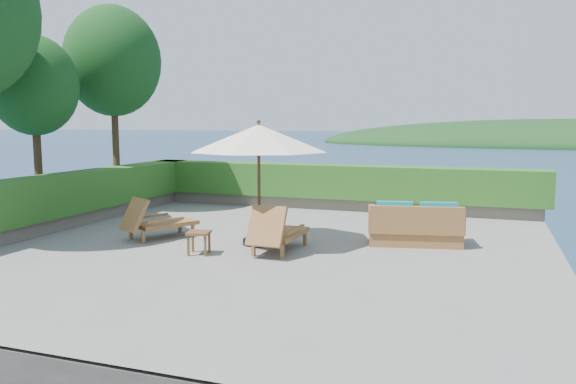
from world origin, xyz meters
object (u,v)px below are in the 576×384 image
(lounge_left, at_px, (156,221))
(lounge_right, at_px, (277,232))
(patio_umbrella, at_px, (259,139))
(side_table, at_px, (199,235))
(wicker_loveseat, at_px, (415,227))

(lounge_left, xyz_separation_m, lounge_right, (3.08, -0.34, 0.02))
(patio_umbrella, relative_size, side_table, 5.77)
(lounge_right, xyz_separation_m, wicker_loveseat, (2.56, 1.69, -0.05))
(lounge_left, height_order, side_table, lounge_left)
(lounge_left, height_order, wicker_loveseat, wicker_loveseat)
(lounge_right, xyz_separation_m, side_table, (-1.43, -0.69, -0.04))
(patio_umbrella, distance_m, lounge_left, 3.09)
(lounge_right, distance_m, side_table, 1.59)
(wicker_loveseat, bearing_deg, lounge_left, -177.93)
(lounge_right, relative_size, side_table, 3.36)
(lounge_left, xyz_separation_m, wicker_loveseat, (5.65, 1.35, -0.03))
(side_table, bearing_deg, lounge_left, 148.00)
(patio_umbrella, xyz_separation_m, lounge_left, (-2.45, -0.24, -1.88))
(lounge_left, relative_size, side_table, 3.40)
(patio_umbrella, distance_m, side_table, 2.42)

